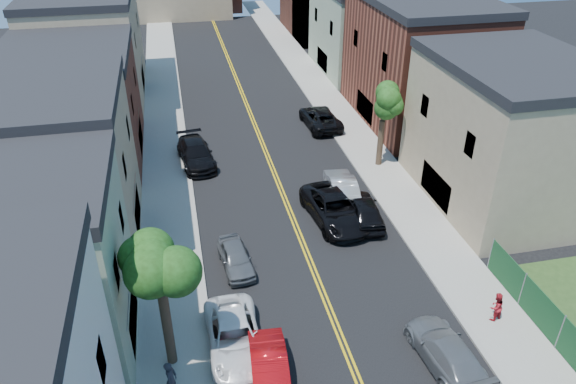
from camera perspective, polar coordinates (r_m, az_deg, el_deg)
sidewalk_left at (r=47.78m, az=-13.08°, el=6.45°), size 3.20×100.00×0.15m
sidewalk_right at (r=49.85m, az=5.46°, el=8.18°), size 3.20×100.00×0.15m
curb_left at (r=47.76m, az=-10.98°, el=6.69°), size 0.30×100.00×0.15m
curb_right at (r=49.38m, az=3.50°, el=8.04°), size 0.30×100.00×0.15m
bldg_left_palegrn at (r=25.93m, az=-26.92°, el=-8.36°), size 9.00×8.00×8.50m
bldg_left_tan_near at (r=33.18m, az=-24.06°, el=1.67°), size 9.00×10.00×9.00m
bldg_left_brick at (r=43.24m, az=-21.74°, el=8.06°), size 9.00×12.00×8.00m
bldg_left_tan_far at (r=56.18m, az=-20.22°, el=14.16°), size 9.00×16.00×9.50m
bldg_right_tan at (r=37.46m, az=22.13°, el=5.39°), size 9.00×12.00×9.00m
bldg_right_brick at (r=48.60m, az=13.54°, el=13.06°), size 9.00×14.00×10.00m
bldg_right_palegrn at (r=61.22m, az=7.94°, el=16.48°), size 9.00×12.00×8.50m
tree_left_mid at (r=21.85m, az=-13.85°, el=-5.52°), size 5.20×5.20×9.29m
tree_right_far at (r=39.06m, az=10.24°, el=10.25°), size 4.40×4.40×8.03m
red_sedan at (r=24.38m, az=-1.93°, el=-18.44°), size 1.91×4.63×1.49m
white_pickup at (r=25.86m, az=-5.68°, el=-14.95°), size 2.53×5.37×1.48m
grey_car_left at (r=30.38m, az=-5.54°, el=-6.91°), size 1.96×4.08×1.35m
black_car_left at (r=41.35m, az=-9.70°, el=4.02°), size 2.97×5.91×1.65m
grey_car_right at (r=26.10m, az=16.39°, el=-15.89°), size 2.48×5.23×1.47m
black_car_right at (r=34.33m, az=7.97°, el=-1.84°), size 2.40×5.02×1.66m
silver_car_right at (r=36.61m, az=5.67°, el=0.55°), size 2.18×5.09×1.63m
dark_car_right_far at (r=47.13m, az=3.42°, el=7.84°), size 2.92×5.86×1.59m
black_suv_lane at (r=34.12m, az=4.96°, el=-1.79°), size 3.56×6.51×1.73m
pedestrian_left at (r=24.11m, az=-12.23°, el=-18.83°), size 0.64×0.80×1.91m
pedestrian_right at (r=28.70m, az=21.11°, el=-11.23°), size 0.90×0.78×1.59m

